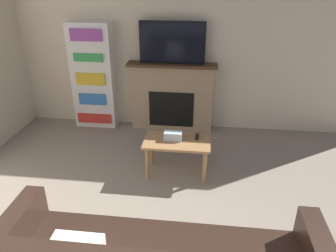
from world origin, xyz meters
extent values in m
cube|color=beige|center=(0.00, 4.16, 1.35)|extent=(6.18, 0.06, 2.70)
cube|color=tan|center=(-0.14, 4.02, 0.52)|extent=(1.28, 0.22, 1.04)
cube|color=black|center=(-0.14, 3.90, 0.37)|extent=(0.70, 0.01, 0.57)
cube|color=#4C331E|center=(-0.14, 4.00, 1.06)|extent=(1.38, 0.28, 0.04)
cube|color=black|center=(-0.14, 4.00, 1.39)|extent=(0.98, 0.02, 0.63)
cube|color=black|center=(-0.14, 3.98, 1.39)|extent=(0.95, 0.01, 0.59)
cube|color=#A87A4C|center=(0.07, 2.70, 0.45)|extent=(0.82, 0.48, 0.03)
cylinder|color=#A87A4C|center=(-0.28, 2.51, 0.22)|extent=(0.05, 0.05, 0.44)
cylinder|color=#A87A4C|center=(0.42, 2.51, 0.22)|extent=(0.05, 0.05, 0.44)
cylinder|color=#A87A4C|center=(-0.28, 2.88, 0.22)|extent=(0.05, 0.05, 0.44)
cylinder|color=#A87A4C|center=(0.42, 2.88, 0.22)|extent=(0.05, 0.05, 0.44)
cube|color=silver|center=(0.01, 2.72, 0.52)|extent=(0.22, 0.12, 0.10)
cube|color=black|center=(0.31, 2.80, 0.48)|extent=(0.04, 0.15, 0.02)
cube|color=white|center=(-1.40, 4.00, 0.84)|extent=(0.67, 0.26, 1.67)
cube|color=red|center=(-1.40, 3.85, 0.17)|extent=(0.56, 0.03, 0.15)
cube|color=#2D70B7|center=(-1.40, 3.85, 0.50)|extent=(0.44, 0.03, 0.18)
cube|color=gold|center=(-1.40, 3.85, 0.84)|extent=(0.46, 0.03, 0.19)
cube|color=green|center=(-1.40, 3.85, 1.17)|extent=(0.46, 0.03, 0.12)
cube|color=purple|center=(-1.40, 3.85, 1.51)|extent=(0.48, 0.03, 0.18)
camera|label=1|loc=(0.38, -0.85, 2.38)|focal=35.00mm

